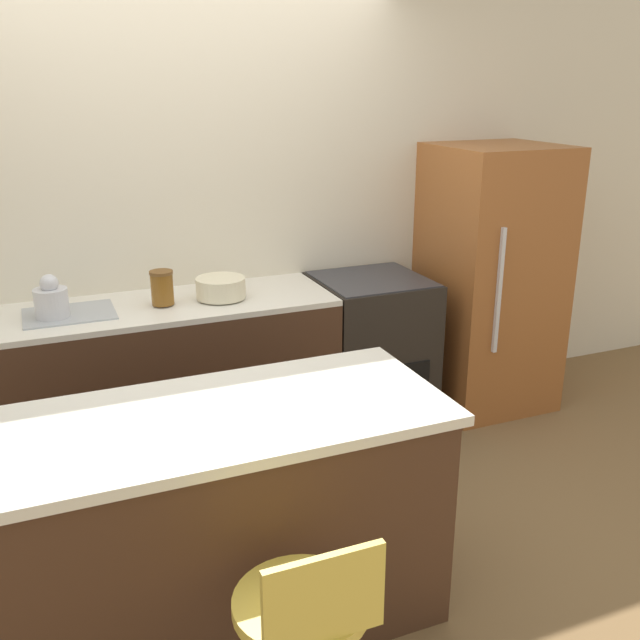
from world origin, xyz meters
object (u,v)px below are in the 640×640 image
refrigerator (490,279)px  kettle (51,300)px  oven_range (370,350)px  mixing_bowl (221,288)px

refrigerator → kettle: refrigerator is taller
oven_range → refrigerator: size_ratio=0.55×
kettle → mixing_bowl: 0.85m
refrigerator → mixing_bowl: (-1.73, 0.01, 0.14)m
refrigerator → mixing_bowl: 1.74m
mixing_bowl → kettle: bearing=180.0°
refrigerator → mixing_bowl: size_ratio=6.23×
kettle → refrigerator: bearing=-0.1°
refrigerator → kettle: (-2.58, 0.01, 0.17)m
kettle → mixing_bowl: bearing=0.0°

